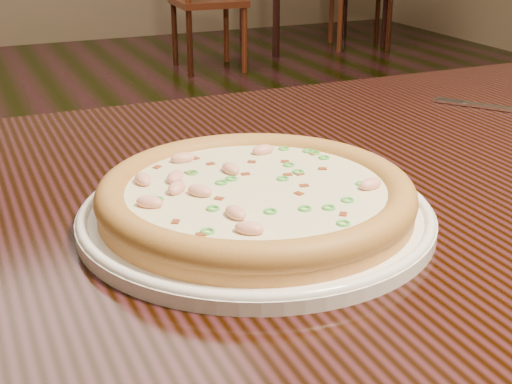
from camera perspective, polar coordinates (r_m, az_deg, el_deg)
name	(u,v)px	position (r m, az deg, el deg)	size (l,w,h in m)	color
hero_table	(337,268)	(0.79, 6.52, -6.05)	(1.20, 0.80, 0.75)	black
plate	(256,213)	(0.66, 0.00, -1.72)	(0.33, 0.33, 0.02)	white
pizza	(256,195)	(0.65, -0.03, -0.24)	(0.29, 0.29, 0.03)	#C3813E
fork	(499,108)	(1.07, 18.84, 6.39)	(0.11, 0.15, 0.00)	silver
chair_c	(200,1)	(4.67, -4.54, 15.01)	(0.44, 0.44, 0.95)	#4C2213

